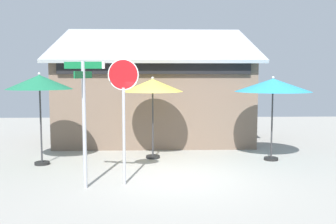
{
  "coord_description": "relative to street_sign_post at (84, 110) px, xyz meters",
  "views": [
    {
      "loc": [
        -0.54,
        -9.72,
        2.69
      ],
      "look_at": [
        -0.17,
        1.2,
        1.6
      ],
      "focal_mm": 41.07,
      "sensor_mm": 36.0,
      "label": 1
    }
  ],
  "objects": [
    {
      "name": "ground_plane",
      "position": [
        2.18,
        0.81,
        -1.9
      ],
      "size": [
        28.0,
        28.0,
        0.1
      ],
      "primitive_type": "cube",
      "color": "#9E9B93"
    },
    {
      "name": "cafe_building",
      "position": [
        1.63,
        6.62,
        -0.12
      ],
      "size": [
        7.77,
        4.91,
        4.71
      ],
      "color": "#705B4C",
      "rests_on": "ground"
    },
    {
      "name": "street_sign_post",
      "position": [
        0.0,
        0.0,
        0.0
      ],
      "size": [
        0.97,
        0.91,
        2.99
      ],
      "color": "#A8AAB2",
      "rests_on": "ground"
    },
    {
      "name": "stop_sign",
      "position": [
        0.89,
        0.27,
        0.25
      ],
      "size": [
        0.74,
        0.1,
        3.04
      ],
      "color": "#A8AAB2",
      "rests_on": "ground"
    },
    {
      "name": "patio_umbrella_forest_green_left",
      "position": [
        -1.72,
        2.42,
        0.57
      ],
      "size": [
        1.92,
        1.92,
        2.73
      ],
      "color": "black",
      "rests_on": "ground"
    },
    {
      "name": "patio_umbrella_mustard_center",
      "position": [
        1.57,
        3.19,
        0.45
      ],
      "size": [
        1.93,
        1.93,
        2.6
      ],
      "color": "black",
      "rests_on": "ground"
    },
    {
      "name": "patio_umbrella_teal_right",
      "position": [
        5.27,
        2.78,
        0.48
      ],
      "size": [
        2.34,
        2.34,
        2.62
      ],
      "color": "black",
      "rests_on": "ground"
    }
  ]
}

